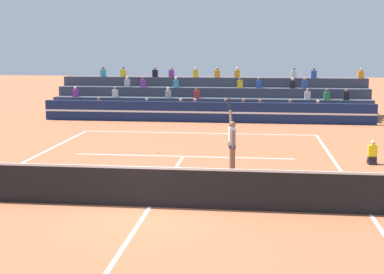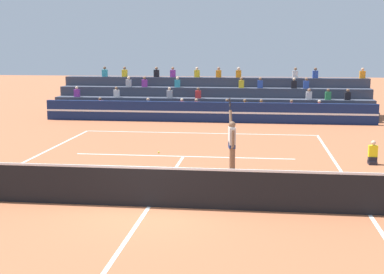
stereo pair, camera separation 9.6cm
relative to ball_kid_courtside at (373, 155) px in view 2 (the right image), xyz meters
The scene contains 8 objects.
ground_plane 8.97m from the ball_kid_courtside, 138.81° to the right, with size 120.00×120.00×0.00m, color #AD603D.
court_lines 8.97m from the ball_kid_courtside, 138.81° to the right, with size 11.10×23.90×0.01m.
tennis_net 8.96m from the ball_kid_courtside, 138.81° to the right, with size 12.00×0.10×1.10m.
sponsor_banner_wall 11.87m from the ball_kid_courtside, 124.63° to the left, with size 18.00×0.26×1.10m.
bleacher_stand 14.59m from the ball_kid_courtside, 117.52° to the left, with size 18.50×3.80×2.83m.
ball_kid_courtside is the anchor object (origin of this frame).
tennis_player 5.24m from the ball_kid_courtside, 157.97° to the right, with size 0.32×1.05×2.47m.
tennis_ball 7.85m from the ball_kid_courtside, behind, with size 0.07×0.07×0.07m, color #C6DB33.
Camera 2 is at (2.71, -12.99, 4.07)m, focal length 50.00 mm.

